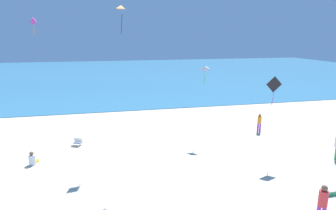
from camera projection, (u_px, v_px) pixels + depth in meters
ground_plane at (161, 151)px, 19.03m from camera, size 120.00×120.00×0.00m
ocean_water at (119, 73)px, 57.69m from camera, size 120.00×60.00×0.05m
beach_chair_far_left at (77, 142)px, 19.93m from camera, size 0.78×0.76×0.50m
cooler_box at (331, 192)px, 13.79m from camera, size 0.56×0.29×0.24m
person_1 at (259, 122)px, 22.55m from camera, size 0.40×0.40×1.44m
person_2 at (33, 160)px, 16.96m from camera, size 0.52×0.71×0.81m
person_7 at (323, 203)px, 11.31m from camera, size 0.45×0.45×1.73m
kite_orange at (121, 7)px, 17.32m from camera, size 0.72×0.71×1.66m
kite_black at (274, 85)px, 16.97m from camera, size 0.96×0.17×1.73m
kite_white at (204, 68)px, 20.19m from camera, size 0.78×0.76×1.31m
kite_magenta at (33, 22)px, 25.47m from camera, size 0.59×0.39×1.43m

